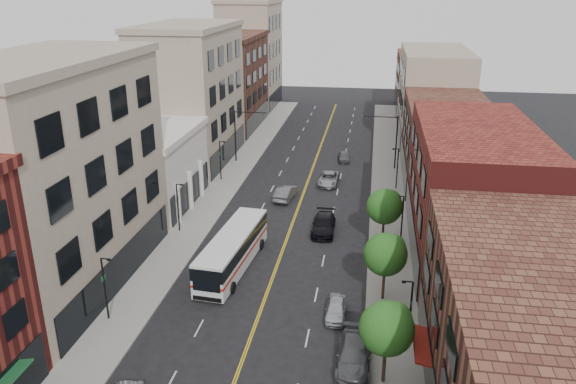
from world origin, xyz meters
The scene contains 30 objects.
sidewalk_left centered at (-10.00, 35.00, 0.07)m, with size 4.00×110.00×0.15m, color gray.
sidewalk_right centered at (10.00, 35.00, 0.07)m, with size 4.00×110.00×0.15m, color gray.
bldg_l_tanoffice centered at (-17.00, 13.00, 9.00)m, with size 10.00×22.00×18.00m, color gray.
bldg_l_white centered at (-17.00, 31.00, 4.00)m, with size 10.00×14.00×8.00m, color silver.
bldg_l_far_a centered at (-17.00, 48.00, 9.00)m, with size 10.00×20.00×18.00m, color gray.
bldg_l_far_b centered at (-17.00, 68.00, 7.50)m, with size 10.00×20.00×15.00m, color #502820.
bldg_l_far_c centered at (-17.00, 86.00, 10.00)m, with size 10.00×16.00×20.00m, color gray.
bldg_r_near centered at (17.00, 0.00, 5.00)m, with size 10.00×26.00×10.00m, color #502820.
bldg_r_mid centered at (17.00, 24.00, 6.00)m, with size 10.00×22.00×12.00m, color maroon.
bldg_r_far_a centered at (17.00, 45.00, 5.00)m, with size 10.00×20.00×10.00m, color #502820.
bldg_r_far_b centered at (17.00, 66.00, 7.00)m, with size 10.00×22.00×14.00m, color gray.
bldg_r_far_c centered at (17.00, 86.00, 5.50)m, with size 10.00×18.00×11.00m, color #502820.
tree_r_1 centered at (9.39, 4.07, 4.13)m, with size 3.40×3.40×5.59m.
tree_r_2 centered at (9.39, 14.07, 4.13)m, with size 3.40×3.40×5.59m.
tree_r_3 centered at (9.39, 24.07, 4.13)m, with size 3.40×3.40×5.59m.
lamp_l_1 centered at (-10.95, 8.00, 2.97)m, with size 0.81×0.55×5.05m.
lamp_l_2 centered at (-10.95, 24.00, 2.97)m, with size 0.81×0.55×5.05m.
lamp_l_3 centered at (-10.95, 40.00, 2.97)m, with size 0.81×0.55×5.05m.
lamp_r_1 centered at (10.95, 8.00, 2.97)m, with size 0.81×0.55×5.05m.
lamp_r_2 centered at (10.95, 24.00, 2.97)m, with size 0.81×0.55×5.05m.
lamp_r_3 centered at (10.95, 40.00, 2.97)m, with size 0.81×0.55×5.05m.
signal_mast_left centered at (-10.27, 48.00, 4.65)m, with size 4.49×0.18×7.20m.
signal_mast_right centered at (10.27, 48.00, 4.65)m, with size 4.49×0.18×7.20m.
city_bus centered at (-3.77, 17.45, 1.87)m, with size 3.82×12.68×3.21m.
car_parked_mid centered at (7.40, 5.44, 0.80)m, with size 2.25×5.54×1.61m, color #4F4F54.
car_parked_far centered at (5.80, 11.08, 0.65)m, with size 1.54×3.82×1.30m, color #B7BBC0.
car_lane_behind centered at (-1.80, 34.71, 0.80)m, with size 1.69×4.86×1.60m, color #505056.
car_lane_a centered at (3.43, 26.27, 0.80)m, with size 2.25×5.54×1.61m, color black.
car_lane_b centered at (2.70, 40.70, 0.72)m, with size 2.38×5.16×1.44m, color #989A9F.
car_lane_c centered at (4.00, 50.75, 0.65)m, with size 1.54×3.82×1.30m, color #56565C.
Camera 1 is at (7.81, -25.54, 23.75)m, focal length 35.00 mm.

